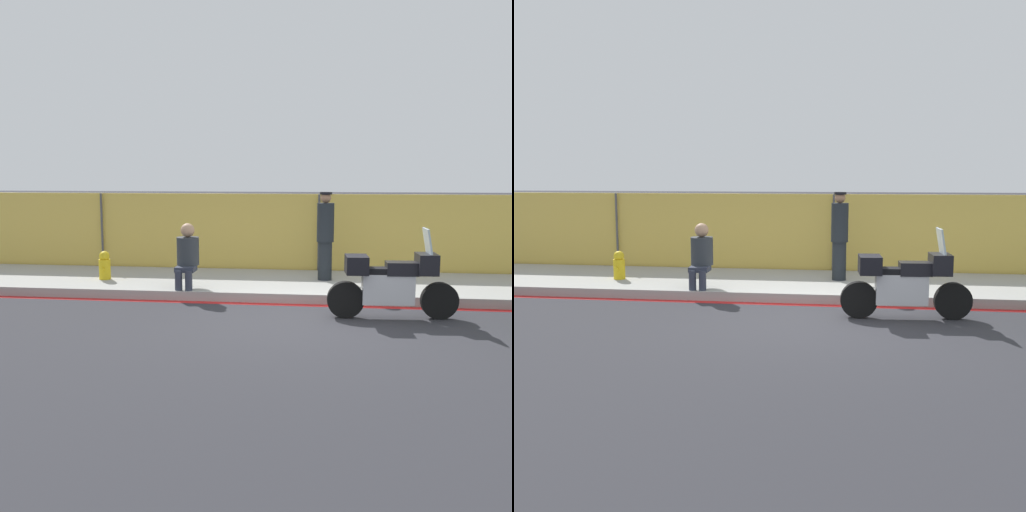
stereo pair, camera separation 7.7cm
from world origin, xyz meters
TOP-DOWN VIEW (x-y plane):
  - ground_plane at (0.00, 0.00)m, footprint 120.00×120.00m
  - sidewalk at (0.00, 2.65)m, footprint 38.09×2.76m
  - curb_paint_stripe at (0.00, 1.18)m, footprint 38.09×0.18m
  - storefront_fence at (0.00, 4.13)m, footprint 36.19×0.17m
  - motorcycle at (1.28, 0.39)m, footprint 2.17×0.59m
  - officer_standing at (0.16, 2.85)m, footprint 0.35×0.35m
  - person_seated_on_curb at (-2.50, 1.72)m, footprint 0.44×0.67m
  - fire_hydrant at (-4.43, 2.34)m, footprint 0.24×0.30m

SIDE VIEW (x-z plane):
  - ground_plane at x=0.00m, z-range 0.00..0.00m
  - curb_paint_stripe at x=0.00m, z-range 0.00..0.01m
  - sidewalk at x=0.00m, z-range 0.00..0.18m
  - fire_hydrant at x=-4.43m, z-range 0.17..0.77m
  - motorcycle at x=1.28m, z-range -0.14..1.37m
  - person_seated_on_curb at x=-2.50m, z-range 0.23..1.49m
  - storefront_fence at x=0.00m, z-range 0.00..1.92m
  - officer_standing at x=0.16m, z-range 0.21..2.04m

